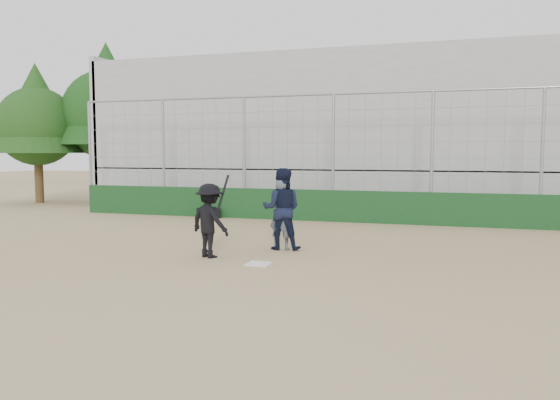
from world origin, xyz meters
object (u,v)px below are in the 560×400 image
(umpire, at_px, (281,218))
(equipment_bag, at_px, (209,213))
(catcher_crouched, at_px, (282,223))
(batter_at_plate, at_px, (210,221))

(umpire, bearing_deg, equipment_bag, -42.09)
(umpire, xyz_separation_m, equipment_bag, (-4.07, 4.91, -0.55))
(catcher_crouched, bearing_deg, equipment_bag, 129.67)
(equipment_bag, bearing_deg, batter_at_plate, -64.90)
(umpire, height_order, equipment_bag, umpire)
(catcher_crouched, distance_m, umpire, 0.11)
(batter_at_plate, relative_size, equipment_bag, 2.02)
(catcher_crouched, height_order, equipment_bag, catcher_crouched)
(catcher_crouched, height_order, umpire, umpire)
(batter_at_plate, height_order, catcher_crouched, batter_at_plate)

